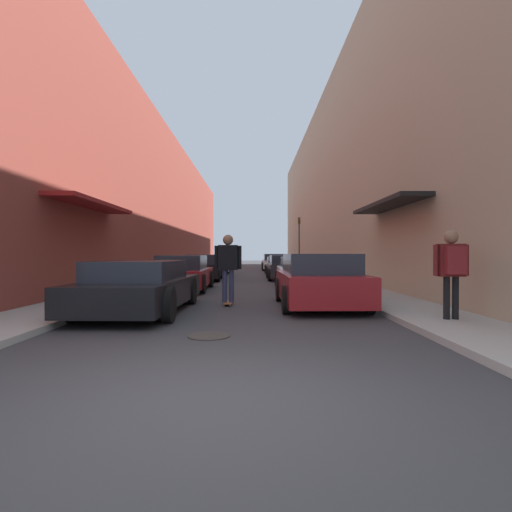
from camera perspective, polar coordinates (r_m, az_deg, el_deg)
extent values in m
plane|color=#38383A|center=(23.80, -1.32, -2.96)|extent=(110.32, 110.32, 0.00)
cube|color=#A3A099|center=(29.16, -9.27, -2.24)|extent=(1.80, 50.14, 0.12)
cube|color=#A3A099|center=(29.04, 7.01, -2.24)|extent=(1.80, 50.14, 0.12)
cube|color=brown|center=(29.90, -14.82, 6.77)|extent=(4.00, 50.14, 9.44)
cube|color=maroon|center=(13.53, -22.27, 6.81)|extent=(1.00, 4.80, 0.12)
cube|color=tan|center=(29.89, 12.61, 9.34)|extent=(4.00, 50.14, 12.10)
cube|color=black|center=(13.26, 18.34, 6.95)|extent=(1.00, 4.80, 0.12)
cube|color=black|center=(9.73, -16.03, -4.88)|extent=(2.06, 4.82, 0.58)
cube|color=#232833|center=(9.47, -16.43, -1.97)|extent=(1.77, 2.53, 0.43)
cylinder|color=black|center=(11.43, -18.61, -4.76)|extent=(0.18, 0.72, 0.72)
cylinder|color=black|center=(10.99, -9.14, -4.95)|extent=(0.18, 0.72, 0.72)
cylinder|color=black|center=(8.68, -24.77, -6.38)|extent=(0.18, 0.72, 0.72)
cylinder|color=black|center=(8.09, -12.37, -6.85)|extent=(0.18, 0.72, 0.72)
cube|color=maroon|center=(15.14, -10.31, -3.00)|extent=(1.84, 4.32, 0.60)
cube|color=#232833|center=(14.91, -10.45, -0.90)|extent=(1.60, 2.25, 0.52)
cylinder|color=black|center=(16.63, -12.49, -3.21)|extent=(0.18, 0.68, 0.68)
cylinder|color=black|center=(16.35, -6.48, -3.26)|extent=(0.18, 0.68, 0.68)
cylinder|color=black|center=(14.04, -14.78, -3.87)|extent=(0.18, 0.68, 0.68)
cylinder|color=black|center=(13.71, -7.67, -3.96)|extent=(0.18, 0.68, 0.68)
cube|color=black|center=(20.76, -7.45, -2.02)|extent=(1.81, 4.24, 0.64)
cube|color=#232833|center=(20.53, -7.53, -0.48)|extent=(1.57, 2.22, 0.49)
cylinder|color=black|center=(22.18, -9.23, -2.29)|extent=(0.18, 0.71, 0.71)
cylinder|color=black|center=(21.98, -4.82, -2.31)|extent=(0.18, 0.71, 0.71)
cylinder|color=black|center=(19.60, -10.41, -2.64)|extent=(0.18, 0.71, 0.71)
cylinder|color=black|center=(19.38, -5.43, -2.67)|extent=(0.18, 0.71, 0.71)
cube|color=silver|center=(26.21, -5.99, -1.57)|extent=(1.88, 4.49, 0.66)
cube|color=#232833|center=(25.98, -6.04, -0.36)|extent=(1.62, 2.35, 0.46)
cylinder|color=black|center=(27.69, -7.50, -1.87)|extent=(0.18, 0.61, 0.61)
cylinder|color=black|center=(27.52, -3.90, -1.88)|extent=(0.18, 0.61, 0.61)
cylinder|color=black|center=(24.95, -8.29, -2.11)|extent=(0.18, 0.61, 0.61)
cylinder|color=black|center=(24.77, -4.30, -2.13)|extent=(0.18, 0.61, 0.61)
cube|color=maroon|center=(10.40, 8.95, -4.32)|extent=(1.96, 4.02, 0.69)
cube|color=#232833|center=(10.18, 9.13, -1.08)|extent=(1.71, 2.10, 0.49)
cylinder|color=black|center=(11.54, 3.32, -4.85)|extent=(0.18, 0.65, 0.65)
cylinder|color=black|center=(11.81, 12.49, -4.74)|extent=(0.18, 0.65, 0.65)
cylinder|color=black|center=(9.08, 4.33, -6.26)|extent=(0.18, 0.65, 0.65)
cylinder|color=black|center=(9.42, 15.86, -6.03)|extent=(0.18, 0.65, 0.65)
cube|color=silver|center=(15.81, 6.49, -2.80)|extent=(1.92, 4.27, 0.65)
cube|color=#232833|center=(15.58, 6.58, -0.90)|extent=(1.65, 2.24, 0.40)
cylinder|color=black|center=(17.04, 3.01, -3.17)|extent=(0.18, 0.65, 0.65)
cylinder|color=black|center=(17.24, 8.89, -3.14)|extent=(0.18, 0.65, 0.65)
cylinder|color=black|center=(14.44, 3.62, -3.81)|extent=(0.18, 0.65, 0.65)
cylinder|color=black|center=(14.67, 10.53, -3.75)|extent=(0.18, 0.65, 0.65)
cube|color=#232326|center=(21.06, 4.20, -2.02)|extent=(1.83, 4.15, 0.65)
cube|color=#232833|center=(20.84, 4.25, -0.51)|extent=(1.59, 2.17, 0.46)
cylinder|color=black|center=(22.30, 1.71, -2.36)|extent=(0.18, 0.63, 0.63)
cylinder|color=black|center=(22.43, 6.16, -2.35)|extent=(0.18, 0.63, 0.63)
cylinder|color=black|center=(19.74, 1.97, -2.71)|extent=(0.18, 0.63, 0.63)
cylinder|color=black|center=(19.89, 7.00, -2.69)|extent=(0.18, 0.63, 0.63)
cube|color=silver|center=(26.71, 3.35, -1.65)|extent=(1.78, 4.02, 0.55)
cube|color=#232833|center=(26.50, 3.38, -0.59)|extent=(1.56, 2.09, 0.44)
cylinder|color=black|center=(27.92, 1.42, -1.85)|extent=(0.18, 0.60, 0.60)
cylinder|color=black|center=(28.02, 4.94, -1.84)|extent=(0.18, 0.60, 0.60)
cylinder|color=black|center=(25.44, 1.59, -2.06)|extent=(0.18, 0.60, 0.60)
cylinder|color=black|center=(25.55, 5.46, -2.05)|extent=(0.18, 0.60, 0.60)
cube|color=silver|center=(32.67, 2.64, -1.14)|extent=(1.92, 4.79, 0.66)
cube|color=#232833|center=(32.42, 2.66, -0.14)|extent=(1.68, 2.49, 0.49)
cylinder|color=black|center=(34.13, 0.94, -1.38)|extent=(0.18, 0.69, 0.69)
cylinder|color=black|center=(34.22, 4.08, -1.37)|extent=(0.18, 0.69, 0.69)
cylinder|color=black|center=(31.16, 1.07, -1.54)|extent=(0.18, 0.69, 0.69)
cylinder|color=black|center=(31.26, 4.50, -1.53)|extent=(0.18, 0.69, 0.69)
cube|color=brown|center=(10.73, -4.02, -6.65)|extent=(0.20, 0.78, 0.02)
cylinder|color=beige|center=(10.98, -4.33, -6.68)|extent=(0.03, 0.06, 0.06)
cylinder|color=beige|center=(10.97, -3.53, -6.68)|extent=(0.03, 0.06, 0.06)
cylinder|color=beige|center=(10.49, -4.52, -7.01)|extent=(0.03, 0.06, 0.06)
cylinder|color=beige|center=(10.48, -3.69, -7.02)|extent=(0.03, 0.06, 0.06)
cylinder|color=#2D3351|center=(10.69, -4.50, -4.30)|extent=(0.13, 0.13, 0.86)
cylinder|color=#2D3351|center=(10.68, -3.53, -4.30)|extent=(0.13, 0.13, 0.86)
cube|color=black|center=(10.65, -4.02, -0.21)|extent=(0.51, 0.23, 0.66)
sphere|color=#8C664C|center=(10.65, -4.02, 2.31)|extent=(0.28, 0.28, 0.28)
cylinder|color=black|center=(10.67, -5.67, -0.21)|extent=(0.10, 0.10, 0.62)
cylinder|color=black|center=(10.63, -2.36, -0.21)|extent=(0.10, 0.10, 0.62)
cylinder|color=#332D28|center=(6.77, -6.73, -11.26)|extent=(0.70, 0.70, 0.02)
cylinder|color=#2D2D2D|center=(29.35, 6.18, 1.70)|extent=(0.10, 0.10, 3.89)
cube|color=#332D0F|center=(29.44, 6.18, 5.04)|extent=(0.16, 0.16, 0.45)
sphere|color=red|center=(29.37, 6.20, 5.27)|extent=(0.11, 0.11, 0.11)
cylinder|color=black|center=(8.47, 25.57, -5.41)|extent=(0.12, 0.12, 0.81)
cylinder|color=black|center=(8.54, 26.60, -5.36)|extent=(0.12, 0.12, 0.81)
cube|color=maroon|center=(8.46, 26.10, -0.53)|extent=(0.49, 0.22, 0.62)
sphere|color=#8C664C|center=(8.47, 26.11, 2.46)|extent=(0.26, 0.26, 0.26)
cylinder|color=maroon|center=(8.34, 24.31, -0.54)|extent=(0.10, 0.10, 0.59)
cylinder|color=maroon|center=(8.60, 27.84, -0.52)|extent=(0.10, 0.10, 0.59)
cube|color=maroon|center=(8.31, 26.64, -0.55)|extent=(0.36, 0.13, 0.52)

